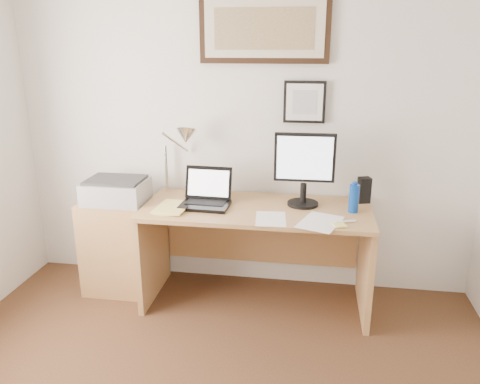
% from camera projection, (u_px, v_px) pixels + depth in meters
% --- Properties ---
extents(wall_back, '(3.50, 0.02, 2.50)m').
position_uv_depth(wall_back, '(243.00, 127.00, 3.51)').
color(wall_back, silver).
rests_on(wall_back, ground).
extents(side_cabinet, '(0.50, 0.40, 0.73)m').
position_uv_depth(side_cabinet, '(119.00, 245.00, 3.61)').
color(side_cabinet, '#A77946').
rests_on(side_cabinet, floor).
extents(water_bottle, '(0.07, 0.07, 0.19)m').
position_uv_depth(water_bottle, '(354.00, 198.00, 3.17)').
color(water_bottle, '#0B3995').
rests_on(water_bottle, desk).
extents(bottle_cap, '(0.03, 0.03, 0.02)m').
position_uv_depth(bottle_cap, '(355.00, 183.00, 3.14)').
color(bottle_cap, '#0B3995').
rests_on(bottle_cap, water_bottle).
extents(speaker, '(0.10, 0.09, 0.19)m').
position_uv_depth(speaker, '(364.00, 190.00, 3.37)').
color(speaker, black).
rests_on(speaker, desk).
extents(paper_sheet_a, '(0.22, 0.30, 0.00)m').
position_uv_depth(paper_sheet_a, '(271.00, 219.00, 3.08)').
color(paper_sheet_a, white).
rests_on(paper_sheet_a, desk).
extents(paper_sheet_b, '(0.33, 0.39, 0.00)m').
position_uv_depth(paper_sheet_b, '(320.00, 222.00, 3.01)').
color(paper_sheet_b, white).
rests_on(paper_sheet_b, desk).
extents(sticky_pad, '(0.10, 0.10, 0.01)m').
position_uv_depth(sticky_pad, '(340.00, 225.00, 2.95)').
color(sticky_pad, '#E6E46C').
rests_on(sticky_pad, desk).
extents(marker_pen, '(0.14, 0.06, 0.02)m').
position_uv_depth(marker_pen, '(345.00, 222.00, 3.01)').
color(marker_pen, white).
rests_on(marker_pen, desk).
extents(book, '(0.23, 0.30, 0.02)m').
position_uv_depth(book, '(158.00, 206.00, 3.28)').
color(book, '#EFDE70').
rests_on(book, desk).
extents(desk, '(1.60, 0.70, 0.75)m').
position_uv_depth(desk, '(257.00, 234.00, 3.45)').
color(desk, '#A77946').
rests_on(desk, floor).
extents(laptop, '(0.35, 0.31, 0.26)m').
position_uv_depth(laptop, '(206.00, 197.00, 3.33)').
color(laptop, black).
rests_on(laptop, desk).
extents(lcd_monitor, '(0.42, 0.22, 0.52)m').
position_uv_depth(lcd_monitor, '(304.00, 166.00, 3.25)').
color(lcd_monitor, black).
rests_on(lcd_monitor, desk).
extents(printer, '(0.44, 0.34, 0.18)m').
position_uv_depth(printer, '(116.00, 191.00, 3.44)').
color(printer, '#A5A5A7').
rests_on(printer, side_cabinet).
extents(desk_lamp, '(0.29, 0.27, 0.53)m').
position_uv_depth(desk_lamp, '(184.00, 139.00, 3.41)').
color(desk_lamp, silver).
rests_on(desk_lamp, desk).
extents(picture_large, '(0.92, 0.04, 0.47)m').
position_uv_depth(picture_large, '(264.00, 29.00, 3.25)').
color(picture_large, black).
rests_on(picture_large, wall_back).
extents(picture_small, '(0.30, 0.03, 0.30)m').
position_uv_depth(picture_small, '(304.00, 102.00, 3.36)').
color(picture_small, black).
rests_on(picture_small, wall_back).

